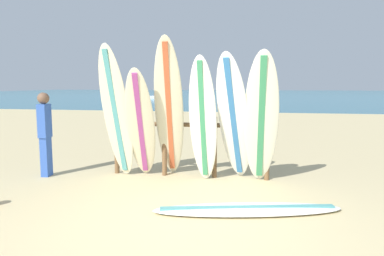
{
  "coord_description": "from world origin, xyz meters",
  "views": [
    {
      "loc": [
        0.86,
        -3.91,
        1.7
      ],
      "look_at": [
        -0.35,
        2.79,
        0.87
      ],
      "focal_mm": 33.7,
      "sensor_mm": 36.0,
      "label": 1
    }
  ],
  "objects_px": {
    "beachgoer_standing": "(45,131)",
    "small_boat_offshore": "(158,97)",
    "surfboard_leaning_left": "(141,125)",
    "surfboard_leaning_center": "(203,120)",
    "surfboard_leaning_center_right": "(234,119)",
    "surfboard_lying_on_sand": "(248,209)",
    "surfboard_leaning_right": "(261,119)",
    "surfboard_leaning_center_left": "(169,110)",
    "surfboard_leaning_far_left": "(116,113)",
    "surfboard_rack": "(189,139)"
  },
  "relations": [
    {
      "from": "beachgoer_standing",
      "to": "surfboard_leaning_center_right",
      "type": "bearing_deg",
      "value": 2.28
    },
    {
      "from": "surfboard_leaning_center_right",
      "to": "small_boat_offshore",
      "type": "height_order",
      "value": "surfboard_leaning_center_right"
    },
    {
      "from": "surfboard_leaning_center",
      "to": "surfboard_rack",
      "type": "bearing_deg",
      "value": 130.91
    },
    {
      "from": "beachgoer_standing",
      "to": "small_boat_offshore",
      "type": "xyz_separation_m",
      "value": [
        -7.23,
        33.56,
        -0.59
      ]
    },
    {
      "from": "surfboard_leaning_right",
      "to": "beachgoer_standing",
      "type": "bearing_deg",
      "value": -179.01
    },
    {
      "from": "surfboard_lying_on_sand",
      "to": "beachgoer_standing",
      "type": "xyz_separation_m",
      "value": [
        -3.72,
        1.25,
        0.82
      ]
    },
    {
      "from": "surfboard_leaning_left",
      "to": "surfboard_leaning_center",
      "type": "bearing_deg",
      "value": 1.71
    },
    {
      "from": "surfboard_leaning_right",
      "to": "surfboard_lying_on_sand",
      "type": "bearing_deg",
      "value": -97.28
    },
    {
      "from": "small_boat_offshore",
      "to": "surfboard_rack",
      "type": "bearing_deg",
      "value": -73.46
    },
    {
      "from": "surfboard_leaning_center_left",
      "to": "small_boat_offshore",
      "type": "xyz_separation_m",
      "value": [
        -9.53,
        33.37,
        -0.99
      ]
    },
    {
      "from": "surfboard_leaning_far_left",
      "to": "surfboard_leaning_left",
      "type": "height_order",
      "value": "surfboard_leaning_far_left"
    },
    {
      "from": "surfboard_rack",
      "to": "surfboard_leaning_left",
      "type": "relative_size",
      "value": 1.47
    },
    {
      "from": "surfboard_leaning_center",
      "to": "surfboard_leaning_center_left",
      "type": "bearing_deg",
      "value": 171.48
    },
    {
      "from": "surfboard_leaning_far_left",
      "to": "surfboard_leaning_center",
      "type": "height_order",
      "value": "surfboard_leaning_far_left"
    },
    {
      "from": "surfboard_leaning_far_left",
      "to": "surfboard_leaning_right",
      "type": "bearing_deg",
      "value": -0.58
    },
    {
      "from": "surfboard_leaning_center_right",
      "to": "surfboard_lying_on_sand",
      "type": "xyz_separation_m",
      "value": [
        0.29,
        -1.39,
        -1.07
      ]
    },
    {
      "from": "surfboard_leaning_center_left",
      "to": "small_boat_offshore",
      "type": "distance_m",
      "value": 34.72
    },
    {
      "from": "surfboard_leaning_center",
      "to": "surfboard_leaning_center_right",
      "type": "distance_m",
      "value": 0.52
    },
    {
      "from": "surfboard_rack",
      "to": "surfboard_leaning_center",
      "type": "relative_size",
      "value": 1.34
    },
    {
      "from": "surfboard_leaning_left",
      "to": "surfboard_lying_on_sand",
      "type": "bearing_deg",
      "value": -34.47
    },
    {
      "from": "surfboard_leaning_center",
      "to": "surfboard_lying_on_sand",
      "type": "bearing_deg",
      "value": -58.94
    },
    {
      "from": "surfboard_rack",
      "to": "small_boat_offshore",
      "type": "relative_size",
      "value": 1.14
    },
    {
      "from": "surfboard_leaning_left",
      "to": "surfboard_leaning_right",
      "type": "xyz_separation_m",
      "value": [
        2.08,
        0.01,
        0.13
      ]
    },
    {
      "from": "surfboard_rack",
      "to": "surfboard_leaning_center",
      "type": "bearing_deg",
      "value": -49.09
    },
    {
      "from": "surfboard_leaning_center_right",
      "to": "small_boat_offshore",
      "type": "distance_m",
      "value": 35.09
    },
    {
      "from": "surfboard_leaning_far_left",
      "to": "surfboard_leaning_right",
      "type": "distance_m",
      "value": 2.54
    },
    {
      "from": "surfboard_leaning_center_left",
      "to": "surfboard_rack",
      "type": "bearing_deg",
      "value": 40.87
    },
    {
      "from": "surfboard_leaning_far_left",
      "to": "surfboard_lying_on_sand",
      "type": "relative_size",
      "value": 0.92
    },
    {
      "from": "surfboard_rack",
      "to": "surfboard_leaning_far_left",
      "type": "relative_size",
      "value": 1.22
    },
    {
      "from": "surfboard_leaning_center_left",
      "to": "surfboard_leaning_center",
      "type": "relative_size",
      "value": 1.14
    },
    {
      "from": "surfboard_lying_on_sand",
      "to": "surfboard_leaning_left",
      "type": "bearing_deg",
      "value": 145.53
    },
    {
      "from": "surfboard_leaning_center_left",
      "to": "surfboard_leaning_left",
      "type": "bearing_deg",
      "value": -165.54
    },
    {
      "from": "surfboard_leaning_left",
      "to": "surfboard_lying_on_sand",
      "type": "relative_size",
      "value": 0.76
    },
    {
      "from": "surfboard_leaning_far_left",
      "to": "surfboard_leaning_center_right",
      "type": "distance_m",
      "value": 2.09
    },
    {
      "from": "surfboard_leaning_center_left",
      "to": "surfboard_lying_on_sand",
      "type": "distance_m",
      "value": 2.35
    },
    {
      "from": "surfboard_leaning_left",
      "to": "surfboard_leaning_center",
      "type": "distance_m",
      "value": 1.1
    },
    {
      "from": "surfboard_leaning_center_right",
      "to": "beachgoer_standing",
      "type": "xyz_separation_m",
      "value": [
        -3.43,
        -0.14,
        -0.25
      ]
    },
    {
      "from": "surfboard_rack",
      "to": "surfboard_leaning_center_left",
      "type": "relative_size",
      "value": 1.17
    },
    {
      "from": "surfboard_leaning_center_left",
      "to": "surfboard_lying_on_sand",
      "type": "relative_size",
      "value": 0.96
    },
    {
      "from": "surfboard_rack",
      "to": "beachgoer_standing",
      "type": "relative_size",
      "value": 1.88
    },
    {
      "from": "surfboard_leaning_center",
      "to": "surfboard_leaning_center_right",
      "type": "height_order",
      "value": "surfboard_leaning_center_right"
    },
    {
      "from": "surfboard_leaning_left",
      "to": "surfboard_leaning_right",
      "type": "distance_m",
      "value": 2.08
    },
    {
      "from": "surfboard_leaning_left",
      "to": "surfboard_leaning_center_left",
      "type": "distance_m",
      "value": 0.56
    },
    {
      "from": "surfboard_leaning_left",
      "to": "surfboard_leaning_center_right",
      "type": "height_order",
      "value": "surfboard_leaning_center_right"
    },
    {
      "from": "surfboard_leaning_right",
      "to": "small_boat_offshore",
      "type": "relative_size",
      "value": 0.88
    },
    {
      "from": "surfboard_leaning_center",
      "to": "beachgoer_standing",
      "type": "relative_size",
      "value": 1.41
    },
    {
      "from": "surfboard_leaning_far_left",
      "to": "surfboard_leaning_center",
      "type": "relative_size",
      "value": 1.1
    },
    {
      "from": "surfboard_leaning_center_left",
      "to": "surfboard_leaning_right",
      "type": "relative_size",
      "value": 1.11
    },
    {
      "from": "surfboard_leaning_left",
      "to": "beachgoer_standing",
      "type": "xyz_separation_m",
      "value": [
        -1.81,
        -0.06,
        -0.14
      ]
    },
    {
      "from": "surfboard_rack",
      "to": "surfboard_leaning_left",
      "type": "bearing_deg",
      "value": -153.77
    }
  ]
}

